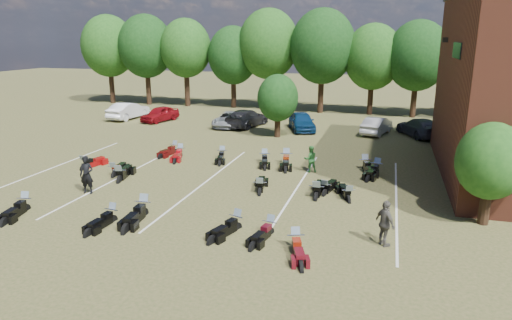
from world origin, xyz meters
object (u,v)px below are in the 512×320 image
at_px(car_0, 160,114).
at_px(person_green, 310,159).
at_px(person_black, 87,175).
at_px(motorcycle_3, 112,222).
at_px(car_4, 302,121).
at_px(motorcycle_7, 85,169).
at_px(person_grey, 385,223).
at_px(motorcycle_14, 175,153).

relative_size(car_0, person_green, 2.63).
bearing_deg(person_black, motorcycle_3, -49.76).
bearing_deg(person_black, car_4, 60.47).
height_order(person_green, motorcycle_7, person_green).
relative_size(motorcycle_3, motorcycle_7, 0.94).
xyz_separation_m(person_black, motorcycle_7, (-2.89, 3.63, -0.97)).
height_order(person_green, person_grey, person_grey).
height_order(car_0, motorcycle_7, car_0).
relative_size(person_green, motorcycle_3, 0.76).
bearing_deg(person_grey, person_black, 44.91).
bearing_deg(motorcycle_14, person_black, -84.54).
height_order(motorcycle_3, motorcycle_14, motorcycle_14).
height_order(person_black, person_grey, person_black).
distance_m(person_black, person_grey, 14.66).
distance_m(person_grey, motorcycle_14, 17.70).
xyz_separation_m(car_4, person_grey, (7.16, -21.02, 0.13)).
relative_size(car_4, person_green, 2.87).
distance_m(car_4, motorcycle_14, 12.34).
height_order(car_4, motorcycle_14, car_4).
bearing_deg(person_grey, car_0, 6.77).
relative_size(person_black, motorcycle_14, 0.91).
xyz_separation_m(person_green, motorcycle_14, (-9.65, 1.86, -0.79)).
distance_m(person_green, motorcycle_7, 13.48).
bearing_deg(motorcycle_7, person_grey, 173.95).
xyz_separation_m(person_green, motorcycle_3, (-6.87, -9.82, -0.79)).
xyz_separation_m(person_black, motorcycle_14, (0.51, 8.77, -0.97)).
bearing_deg(motorcycle_14, person_grey, -28.82).
bearing_deg(motorcycle_7, motorcycle_3, 145.33).
height_order(car_0, motorcycle_14, car_0).
bearing_deg(person_green, person_black, 9.10).
relative_size(car_0, motorcycle_3, 1.99).
relative_size(person_black, motorcycle_7, 0.88).
bearing_deg(person_green, motorcycle_7, -10.99).
height_order(car_0, person_black, person_black).
bearing_deg(motorcycle_14, car_4, 64.95).
distance_m(person_black, person_green, 12.29).
distance_m(car_0, motorcycle_14, 12.65).
bearing_deg(car_4, person_black, -131.89).
relative_size(person_black, person_green, 1.24).
bearing_deg(person_grey, car_4, -18.39).
distance_m(car_0, person_black, 20.44).
height_order(person_black, motorcycle_14, person_black).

